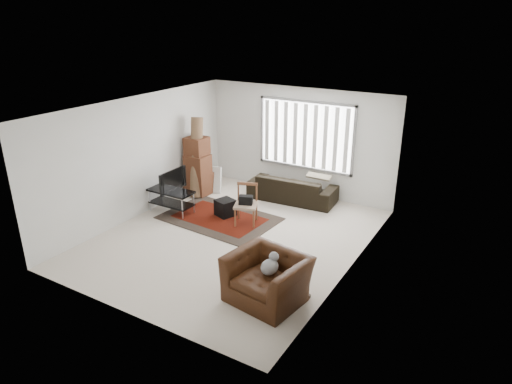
# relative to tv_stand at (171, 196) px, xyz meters

# --- Properties ---
(room) EXTENTS (6.00, 6.02, 2.71)m
(room) POSITION_rel_tv_stand_xyz_m (1.98, 0.16, 1.37)
(room) COLOR beige
(room) RESTS_ON ground
(persian_rug) EXTENTS (2.61, 1.84, 0.02)m
(persian_rug) POSITION_rel_tv_stand_xyz_m (1.16, 0.25, -0.38)
(persian_rug) COLOR black
(persian_rug) RESTS_ON ground
(tv_stand) EXTENTS (1.09, 0.49, 0.54)m
(tv_stand) POSITION_rel_tv_stand_xyz_m (0.00, 0.00, 0.00)
(tv_stand) COLOR black
(tv_stand) RESTS_ON ground
(tv) EXTENTS (0.11, 0.88, 0.51)m
(tv) POSITION_rel_tv_stand_xyz_m (-0.00, 0.00, 0.40)
(tv) COLOR black
(tv) RESTS_ON tv_stand
(subwoofer) EXTENTS (0.48, 0.48, 0.38)m
(subwoofer) POSITION_rel_tv_stand_xyz_m (1.21, 0.45, -0.18)
(subwoofer) COLOR black
(subwoofer) RESTS_ON persian_rug
(moving_boxes) EXTENTS (0.60, 0.55, 1.48)m
(moving_boxes) POSITION_rel_tv_stand_xyz_m (-0.18, 1.27, 0.30)
(moving_boxes) COLOR #552E1B
(moving_boxes) RESTS_ON ground
(white_flatpack) EXTENTS (0.57, 0.32, 0.69)m
(white_flatpack) POSITION_rel_tv_stand_xyz_m (0.02, 1.53, -0.05)
(white_flatpack) COLOR silver
(white_flatpack) RESTS_ON ground
(rolled_rug) EXTENTS (0.51, 0.74, 2.00)m
(rolled_rug) POSITION_rel_tv_stand_xyz_m (-0.14, 1.18, 0.61)
(rolled_rug) COLOR brown
(rolled_rug) RESTS_ON ground
(sofa) EXTENTS (2.21, 1.08, 0.83)m
(sofa) POSITION_rel_tv_stand_xyz_m (2.08, 2.10, 0.02)
(sofa) COLOR black
(sofa) RESTS_ON ground
(side_chair) EXTENTS (0.63, 0.63, 0.90)m
(side_chair) POSITION_rel_tv_stand_xyz_m (1.82, 0.35, 0.10)
(side_chair) COLOR #886F59
(side_chair) RESTS_ON ground
(armchair) EXTENTS (1.33, 1.20, 0.88)m
(armchair) POSITION_rel_tv_stand_xyz_m (3.63, -1.91, 0.05)
(armchair) COLOR #3A1C0B
(armchair) RESTS_ON ground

